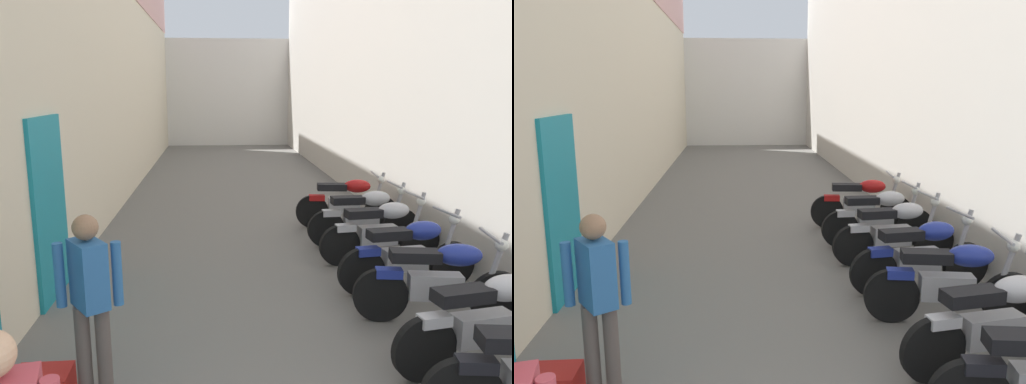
# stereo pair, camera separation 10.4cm
# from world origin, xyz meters

# --- Properties ---
(ground_plane) EXTENTS (38.12, 38.12, 0.00)m
(ground_plane) POSITION_xyz_m (0.00, 9.06, 0.00)
(ground_plane) COLOR #66635E
(building_left) EXTENTS (0.45, 22.12, 8.56)m
(building_left) POSITION_xyz_m (-2.86, 11.02, 4.32)
(building_left) COLOR beige
(building_left) RESTS_ON ground
(building_right) EXTENTS (0.45, 22.12, 7.78)m
(building_right) POSITION_xyz_m (2.87, 11.06, 3.89)
(building_right) COLOR beige
(building_right) RESTS_ON ground
(building_far_end) EXTENTS (8.34, 2.00, 4.62)m
(building_far_end) POSITION_xyz_m (0.00, 23.12, 2.31)
(building_far_end) COLOR silver
(building_far_end) RESTS_ON ground
(motorcycle_third) EXTENTS (1.84, 0.58, 1.04)m
(motorcycle_third) POSITION_xyz_m (1.73, 3.53, 0.50)
(motorcycle_third) COLOR black
(motorcycle_third) RESTS_ON ground
(motorcycle_fourth) EXTENTS (1.84, 0.58, 1.04)m
(motorcycle_fourth) POSITION_xyz_m (1.73, 4.48, 0.50)
(motorcycle_fourth) COLOR black
(motorcycle_fourth) RESTS_ON ground
(motorcycle_fifth) EXTENTS (1.84, 0.58, 1.04)m
(motorcycle_fifth) POSITION_xyz_m (1.73, 5.37, 0.50)
(motorcycle_fifth) COLOR black
(motorcycle_fifth) RESTS_ON ground
(motorcycle_sixth) EXTENTS (1.85, 0.58, 1.04)m
(motorcycle_sixth) POSITION_xyz_m (1.73, 6.43, 0.50)
(motorcycle_sixth) COLOR black
(motorcycle_sixth) RESTS_ON ground
(motorcycle_seventh) EXTENTS (1.85, 0.58, 1.04)m
(motorcycle_seventh) POSITION_xyz_m (1.73, 7.26, 0.50)
(motorcycle_seventh) COLOR black
(motorcycle_seventh) RESTS_ON ground
(motorcycle_eighth) EXTENTS (1.85, 0.58, 1.04)m
(motorcycle_eighth) POSITION_xyz_m (1.73, 8.33, 0.50)
(motorcycle_eighth) COLOR black
(motorcycle_eighth) RESTS_ON ground
(pedestrian_mid_alley) EXTENTS (0.52, 0.39, 1.57)m
(pedestrian_mid_alley) POSITION_xyz_m (-1.68, 3.38, 0.92)
(pedestrian_mid_alley) COLOR #564C47
(pedestrian_mid_alley) RESTS_ON ground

